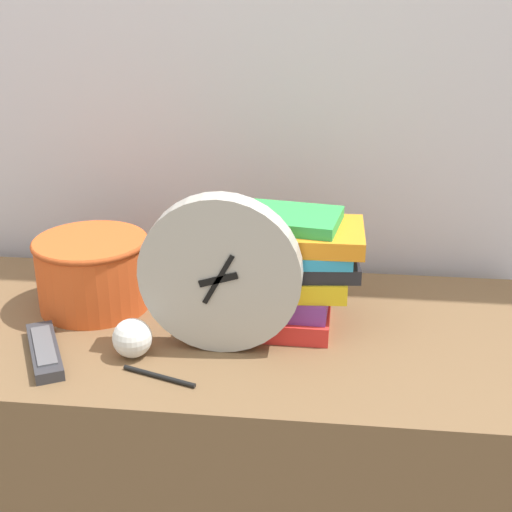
{
  "coord_description": "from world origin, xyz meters",
  "views": [
    {
      "loc": [
        0.24,
        -0.88,
        1.35
      ],
      "look_at": [
        0.11,
        0.26,
        0.87
      ],
      "focal_mm": 50.0,
      "sensor_mm": 36.0,
      "label": 1
    }
  ],
  "objects_px": {
    "desk_clock": "(220,274)",
    "tv_remote": "(44,351)",
    "basket": "(93,270)",
    "book_stack": "(288,269)",
    "crumpled_paper_ball": "(132,338)",
    "pen": "(159,376)"
  },
  "relations": [
    {
      "from": "desk_clock",
      "to": "tv_remote",
      "type": "xyz_separation_m",
      "value": [
        -0.3,
        -0.07,
        -0.13
      ]
    },
    {
      "from": "basket",
      "to": "book_stack",
      "type": "bearing_deg",
      "value": -3.97
    },
    {
      "from": "crumpled_paper_ball",
      "to": "pen",
      "type": "height_order",
      "value": "crumpled_paper_ball"
    },
    {
      "from": "basket",
      "to": "pen",
      "type": "xyz_separation_m",
      "value": [
        0.19,
        -0.25,
        -0.07
      ]
    },
    {
      "from": "tv_remote",
      "to": "pen",
      "type": "bearing_deg",
      "value": -12.51
    },
    {
      "from": "crumpled_paper_ball",
      "to": "pen",
      "type": "distance_m",
      "value": 0.1
    },
    {
      "from": "desk_clock",
      "to": "tv_remote",
      "type": "height_order",
      "value": "desk_clock"
    },
    {
      "from": "crumpled_paper_ball",
      "to": "pen",
      "type": "bearing_deg",
      "value": -47.33
    },
    {
      "from": "book_stack",
      "to": "crumpled_paper_ball",
      "type": "relative_size",
      "value": 3.95
    },
    {
      "from": "desk_clock",
      "to": "book_stack",
      "type": "distance_m",
      "value": 0.15
    },
    {
      "from": "pen",
      "to": "basket",
      "type": "bearing_deg",
      "value": 127.15
    },
    {
      "from": "tv_remote",
      "to": "book_stack",
      "type": "bearing_deg",
      "value": 23.23
    },
    {
      "from": "basket",
      "to": "tv_remote",
      "type": "distance_m",
      "value": 0.21
    },
    {
      "from": "tv_remote",
      "to": "pen",
      "type": "distance_m",
      "value": 0.22
    },
    {
      "from": "basket",
      "to": "pen",
      "type": "height_order",
      "value": "basket"
    },
    {
      "from": "crumpled_paper_ball",
      "to": "basket",
      "type": "bearing_deg",
      "value": 124.88
    },
    {
      "from": "book_stack",
      "to": "basket",
      "type": "xyz_separation_m",
      "value": [
        -0.38,
        0.03,
        -0.03
      ]
    },
    {
      "from": "tv_remote",
      "to": "desk_clock",
      "type": "bearing_deg",
      "value": 12.71
    },
    {
      "from": "tv_remote",
      "to": "basket",
      "type": "bearing_deg",
      "value": 82.99
    },
    {
      "from": "book_stack",
      "to": "tv_remote",
      "type": "xyz_separation_m",
      "value": [
        -0.4,
        -0.17,
        -0.1
      ]
    },
    {
      "from": "book_stack",
      "to": "crumpled_paper_ball",
      "type": "bearing_deg",
      "value": -148.75
    },
    {
      "from": "desk_clock",
      "to": "tv_remote",
      "type": "relative_size",
      "value": 1.5
    }
  ]
}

